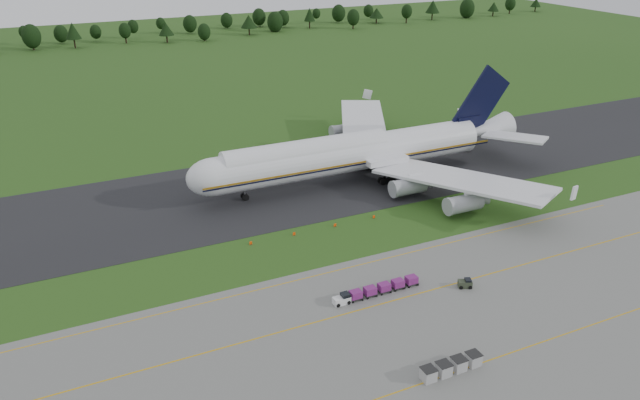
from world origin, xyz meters
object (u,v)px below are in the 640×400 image
aircraft (357,152)px  baggage_train (375,290)px  edge_markers (315,229)px  utility_cart (465,284)px  uld_row (451,366)px

aircraft → baggage_train: (-20.14, -43.87, -5.75)m
aircraft → edge_markers: size_ratio=3.10×
edge_markers → utility_cart: bearing=-64.7°
aircraft → edge_markers: aircraft is taller
uld_row → edge_markers: (0.95, 44.89, -0.70)m
aircraft → baggage_train: bearing=-114.7°
uld_row → utility_cart: bearing=48.1°
aircraft → uld_row: (-20.43, -64.39, -5.67)m
aircraft → uld_row: bearing=-107.6°
baggage_train → uld_row: size_ratio=1.68×
aircraft → utility_cart: bearing=-97.0°
aircraft → uld_row: 67.79m
baggage_train → edge_markers: size_ratio=0.57×
utility_cart → baggage_train: bearing=163.1°
aircraft → baggage_train: size_ratio=5.42×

